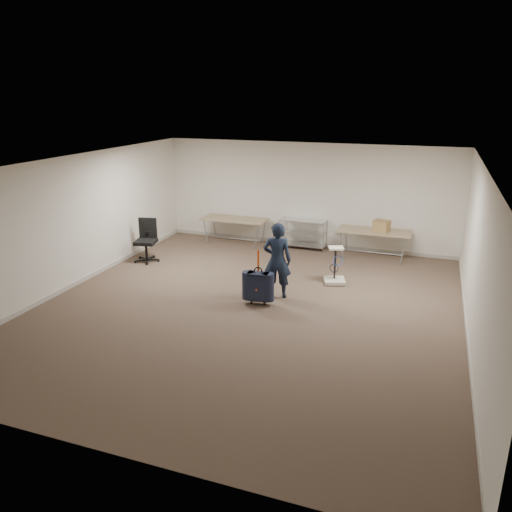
% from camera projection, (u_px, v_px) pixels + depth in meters
% --- Properties ---
extents(ground, '(9.00, 9.00, 0.00)m').
position_uv_depth(ground, '(249.00, 307.00, 9.84)').
color(ground, '#4B3A2D').
rests_on(ground, ground).
extents(room_shell, '(8.00, 9.00, 9.00)m').
position_uv_depth(room_shell, '(271.00, 281.00, 11.07)').
color(room_shell, white).
rests_on(room_shell, ground).
extents(folding_table_left, '(1.80, 0.75, 0.73)m').
position_uv_depth(folding_table_left, '(235.00, 220.00, 13.78)').
color(folding_table_left, '#8E7757').
rests_on(folding_table_left, ground).
extents(folding_table_right, '(1.80, 0.75, 0.73)m').
position_uv_depth(folding_table_right, '(374.00, 233.00, 12.56)').
color(folding_table_right, '#8E7757').
rests_on(folding_table_right, ground).
extents(wire_shelf, '(1.22, 0.47, 0.80)m').
position_uv_depth(wire_shelf, '(303.00, 232.00, 13.47)').
color(wire_shelf, silver).
rests_on(wire_shelf, ground).
extents(person, '(0.64, 0.48, 1.58)m').
position_uv_depth(person, '(277.00, 260.00, 10.12)').
color(person, black).
rests_on(person, ground).
extents(suitcase, '(0.44, 0.28, 1.13)m').
position_uv_depth(suitcase, '(258.00, 286.00, 9.85)').
color(suitcase, black).
rests_on(suitcase, ground).
extents(office_chair, '(0.64, 0.64, 1.06)m').
position_uv_depth(office_chair, '(147.00, 248.00, 12.48)').
color(office_chair, black).
rests_on(office_chair, ground).
extents(equipment_cart, '(0.56, 0.56, 0.83)m').
position_uv_depth(equipment_cart, '(335.00, 274.00, 11.03)').
color(equipment_cart, '#EFE8CD').
rests_on(equipment_cart, ground).
extents(cardboard_box, '(0.45, 0.39, 0.28)m').
position_uv_depth(cardboard_box, '(382.00, 226.00, 12.44)').
color(cardboard_box, olive).
rests_on(cardboard_box, folding_table_right).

